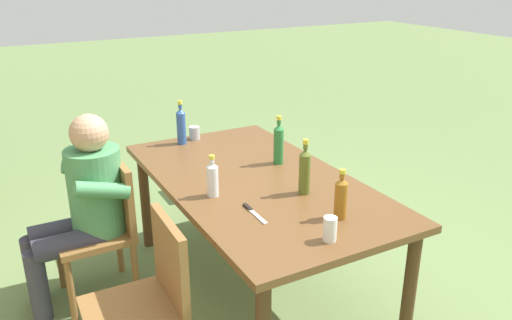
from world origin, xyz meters
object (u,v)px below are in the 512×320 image
Objects in this scene: bottle_blue at (181,125)px; cup_white at (330,229)px; bottle_amber at (341,197)px; chair_far_left at (148,297)px; table_knife at (253,212)px; backpack_by_near_side at (210,170)px; chair_far_right at (105,223)px; bottle_green at (279,143)px; cup_steel at (195,133)px; bottle_olive at (305,170)px; person_in_white_shirt at (83,202)px; bottle_clear at (213,179)px; dining_table at (256,191)px.

cup_white is at bearing -176.24° from bottle_blue.
chair_far_left is at bearing 77.54° from bottle_amber.
chair_far_left is at bearing 94.46° from table_knife.
backpack_by_near_side is (1.90, -0.58, -0.56)m from table_knife.
cup_white is at bearing 131.52° from bottle_amber.
chair_far_right is 1.18m from bottle_green.
table_knife is 2.07m from backpack_by_near_side.
bottle_blue is 3.33× the size of cup_steel.
backpack_by_near_side is at bearing -5.96° from bottle_amber.
bottle_green is at bearing -13.46° from bottle_olive.
bottle_blue is at bearing 31.66° from bottle_green.
bottle_olive is (-0.73, -1.07, 0.25)m from person_in_white_shirt.
bottle_olive is 0.53m from cup_white.
chair_far_left is at bearing 180.00° from chair_far_right.
chair_far_left is 2.29m from backpack_by_near_side.
bottle_amber is at bearing 174.04° from backpack_by_near_side.
chair_far_left reaches higher than backpack_by_near_side.
cup_white is (-0.49, 0.19, -0.08)m from bottle_olive.
bottle_olive is at bearing -171.43° from cup_steel.
chair_far_left is 1.29m from bottle_green.
backpack_by_near_side is at bearing -35.79° from bottle_blue.
bottle_clear is at bearing -130.68° from person_in_white_shirt.
backpack_by_near_side is (1.82, -0.22, -0.70)m from bottle_olive.
person_in_white_shirt is at bearing 130.40° from backpack_by_near_side.
bottle_blue reaches higher than dining_table.
dining_table is 2.18× the size of chair_far_left.
bottle_amber reaches higher than chair_far_right.
bottle_amber is (-1.07, -1.06, 0.23)m from person_in_white_shirt.
table_knife is (-0.29, -0.09, -0.10)m from bottle_clear.
backpack_by_near_side is (1.52, -0.36, -0.48)m from dining_table.
bottle_blue is 0.16m from cup_steel.
bottle_amber is (-0.33, 0.01, -0.02)m from bottle_olive.
bottle_green is at bearing -102.98° from person_in_white_shirt.
person_in_white_shirt reaches higher than bottle_clear.
bottle_blue is 1.12m from backpack_by_near_side.
bottle_blue is at bearing 14.73° from bottle_olive.
person_in_white_shirt is at bearing 65.28° from dining_table.
dining_table is 6.03× the size of bottle_green.
cup_steel is at bearing -66.54° from bottle_blue.
bottle_blue is (0.38, -0.77, 0.25)m from person_in_white_shirt.
person_in_white_shirt is 1.00m from cup_steel.
person_in_white_shirt is at bearing 40.88° from table_knife.
chair_far_right is 1.00× the size of chair_far_left.
chair_far_left is 0.66m from table_knife.
chair_far_right is at bearing 43.62° from bottle_clear.
bottle_green is (-0.27, -1.07, 0.42)m from chair_far_right.
person_in_white_shirt is at bearing 35.61° from cup_white.
cup_white is at bearing -115.68° from chair_far_left.
cup_steel reaches higher than backpack_by_near_side.
cup_steel is (0.96, -0.28, -0.06)m from bottle_clear.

